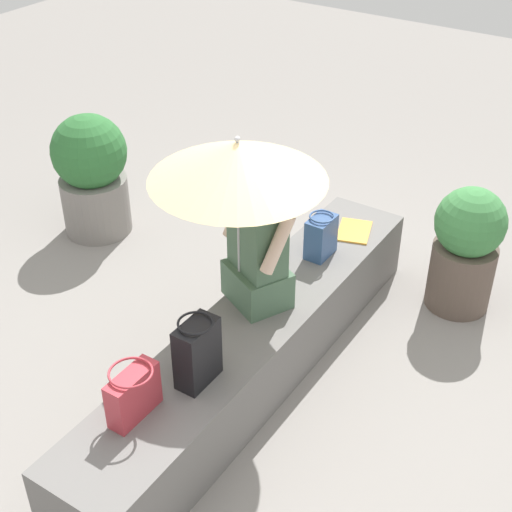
# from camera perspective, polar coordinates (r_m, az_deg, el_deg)

# --- Properties ---
(ground_plane) EXTENTS (14.00, 14.00, 0.00)m
(ground_plane) POSITION_cam_1_polar(r_m,az_deg,el_deg) (4.31, -0.10, -9.27)
(ground_plane) COLOR gray
(stone_bench) EXTENTS (2.86, 0.50, 0.43)m
(stone_bench) POSITION_cam_1_polar(r_m,az_deg,el_deg) (4.16, -0.11, -7.10)
(stone_bench) COLOR slate
(stone_bench) RESTS_ON ground
(person_seated) EXTENTS (0.40, 0.51, 0.90)m
(person_seated) POSITION_cam_1_polar(r_m,az_deg,el_deg) (3.92, 0.11, 1.10)
(person_seated) COLOR #47664C
(person_seated) RESTS_ON stone_bench
(parasol) EXTENTS (0.91, 0.91, 1.02)m
(parasol) POSITION_cam_1_polar(r_m,az_deg,el_deg) (3.65, -1.43, 7.37)
(parasol) COLOR #B7B7BC
(parasol) RESTS_ON stone_bench
(handbag_black) EXTENTS (0.23, 0.18, 0.36)m
(handbag_black) POSITION_cam_1_polar(r_m,az_deg,el_deg) (3.55, -4.58, -7.45)
(handbag_black) COLOR black
(handbag_black) RESTS_ON stone_bench
(tote_bag_canvas) EXTENTS (0.20, 0.16, 0.28)m
(tote_bag_canvas) POSITION_cam_1_polar(r_m,az_deg,el_deg) (4.46, 5.02, 1.56)
(tote_bag_canvas) COLOR #335184
(tote_bag_canvas) RESTS_ON stone_bench
(shoulder_bag_spare) EXTENTS (0.28, 0.21, 0.27)m
(shoulder_bag_spare) POSITION_cam_1_polar(r_m,az_deg,el_deg) (3.45, -9.50, -10.45)
(shoulder_bag_spare) COLOR #B2333D
(shoulder_bag_spare) RESTS_ON stone_bench
(magazine) EXTENTS (0.33, 0.28, 0.01)m
(magazine) POSITION_cam_1_polar(r_m,az_deg,el_deg) (4.78, 7.62, 1.94)
(magazine) COLOR gold
(magazine) RESTS_ON stone_bench
(planter_near) EXTENTS (0.44, 0.44, 0.84)m
(planter_near) POSITION_cam_1_polar(r_m,az_deg,el_deg) (4.76, 15.96, 0.63)
(planter_near) COLOR brown
(planter_near) RESTS_ON ground
(planter_far) EXTENTS (0.54, 0.54, 0.92)m
(planter_far) POSITION_cam_1_polar(r_m,az_deg,el_deg) (5.48, -12.61, 6.29)
(planter_far) COLOR gray
(planter_far) RESTS_ON ground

